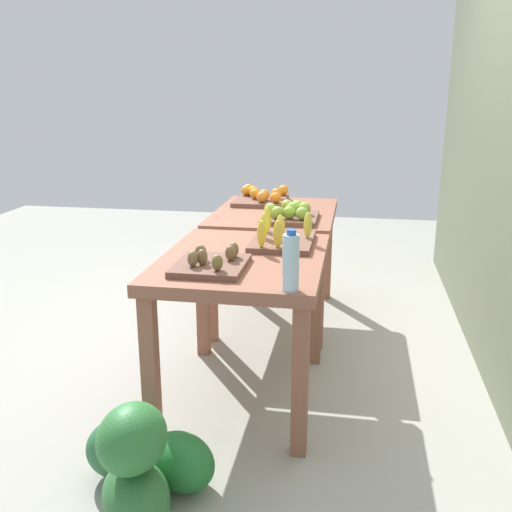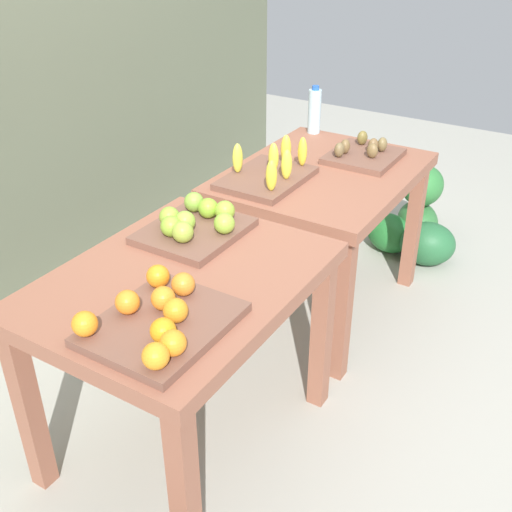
% 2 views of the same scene
% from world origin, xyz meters
% --- Properties ---
extents(ground_plane, '(8.00, 8.00, 0.00)m').
position_xyz_m(ground_plane, '(0.00, 0.00, 0.00)').
color(ground_plane, '#A3A297').
extents(display_table_left, '(1.04, 0.80, 0.77)m').
position_xyz_m(display_table_left, '(-0.56, 0.00, 0.66)').
color(display_table_left, '#905742').
rests_on(display_table_left, ground_plane).
extents(display_table_right, '(1.04, 0.80, 0.77)m').
position_xyz_m(display_table_right, '(0.56, 0.00, 0.66)').
color(display_table_right, '#905742').
rests_on(display_table_right, ground_plane).
extents(orange_bin, '(0.45, 0.37, 0.11)m').
position_xyz_m(orange_bin, '(-0.84, -0.14, 0.81)').
color(orange_bin, brown).
rests_on(orange_bin, display_table_left).
extents(apple_bin, '(0.40, 0.35, 0.11)m').
position_xyz_m(apple_bin, '(-0.29, 0.14, 0.82)').
color(apple_bin, brown).
rests_on(apple_bin, display_table_left).
extents(banana_crate, '(0.44, 0.32, 0.17)m').
position_xyz_m(banana_crate, '(0.31, 0.16, 0.81)').
color(banana_crate, brown).
rests_on(banana_crate, display_table_right).
extents(kiwi_bin, '(0.36, 0.32, 0.10)m').
position_xyz_m(kiwi_bin, '(0.79, -0.10, 0.80)').
color(kiwi_bin, brown).
rests_on(kiwi_bin, display_table_right).
extents(water_bottle, '(0.07, 0.07, 0.26)m').
position_xyz_m(water_bottle, '(1.03, 0.29, 0.90)').
color(water_bottle, silver).
rests_on(water_bottle, display_table_right).
extents(watermelon_pile, '(0.65, 0.63, 0.49)m').
position_xyz_m(watermelon_pile, '(1.43, -0.23, 0.18)').
color(watermelon_pile, '#2E6B34').
rests_on(watermelon_pile, ground_plane).
extents(wicker_basket, '(0.35, 0.35, 0.21)m').
position_xyz_m(wicker_basket, '(-1.42, -0.35, 0.11)').
color(wicker_basket, brown).
rests_on(wicker_basket, ground_plane).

